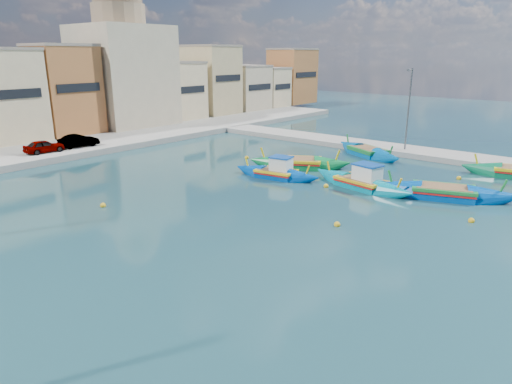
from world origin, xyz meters
TOP-DOWN VIEW (x-y plane):
  - ground at (0.00, 0.00)m, footprint 160.00×160.00m
  - east_quay at (18.00, 0.00)m, footprint 4.00×70.00m
  - north_quay at (0.00, 32.00)m, footprint 80.00×8.00m
  - north_townhouses at (6.68, 39.36)m, footprint 83.20×7.87m
  - church_block at (10.00, 40.00)m, footprint 10.00×10.00m
  - quay_street_lamp at (17.44, 6.00)m, footprint 1.18×0.16m
  - luzzu_turquoise_cabin at (4.44, 3.82)m, footprint 3.60×9.01m
  - luzzu_blue_cabin at (2.74, 10.19)m, footprint 3.01×7.66m
  - luzzu_cyan_mid at (14.71, 8.48)m, footprint 5.84×9.09m
  - luzzu_green at (6.61, 10.70)m, footprint 6.44×8.76m
  - luzzu_blue_south at (5.78, -1.53)m, footprint 5.37×9.95m
  - mooring_buoys at (1.59, 5.43)m, footprint 21.61×21.16m

SIDE VIEW (x-z plane):
  - ground at x=0.00m, z-range 0.00..0.00m
  - mooring_buoys at x=1.59m, z-range -0.10..0.26m
  - east_quay at x=18.00m, z-range 0.00..0.50m
  - luzzu_cyan_mid at x=14.71m, z-range -1.06..1.62m
  - luzzu_blue_south at x=5.78m, z-range -1.12..1.70m
  - luzzu_green at x=6.61m, z-range -1.09..1.69m
  - north_quay at x=0.00m, z-range 0.00..0.60m
  - luzzu_blue_cabin at x=2.74m, z-range -1.00..1.64m
  - luzzu_turquoise_cabin at x=4.44m, z-range -1.07..1.75m
  - quay_street_lamp at x=17.44m, z-range 0.34..8.34m
  - north_townhouses at x=6.68m, z-range -0.10..10.09m
  - church_block at x=10.00m, z-range -1.14..17.96m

